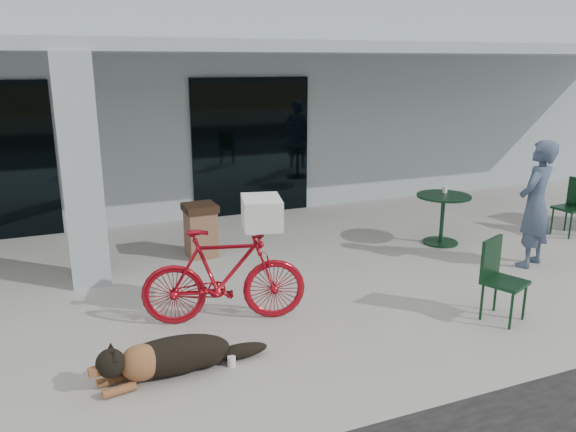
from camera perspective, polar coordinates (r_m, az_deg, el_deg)
name	(u,v)px	position (r m, az deg, el deg)	size (l,w,h in m)	color
ground	(245,334)	(6.54, -4.43, -11.85)	(80.00, 80.00, 0.00)	#A19E98
building	(131,94)	(14.17, -15.62, 11.89)	(22.00, 7.00, 4.50)	#9EADB3
storefront_glass_right	(251,147)	(11.23, -3.74, 7.00)	(2.40, 0.06, 2.70)	black
column	(81,173)	(7.98, -20.28, 4.13)	(0.50, 0.50, 3.12)	#9EADB3
overhang	(168,47)	(9.31, -12.06, 16.46)	(22.00, 2.80, 0.18)	#9EADB3
bicycle	(224,276)	(6.63, -6.50, -6.05)	(0.54, 1.92, 1.15)	maroon
laundry_basket	(262,212)	(6.42, -2.69, 0.37)	(0.58, 0.43, 0.35)	white
dog	(173,353)	(5.79, -11.56, -13.52)	(1.31, 0.44, 0.44)	black
cup_near_dog	(232,361)	(5.91, -5.76, -14.48)	(0.08, 0.08, 0.11)	white
cafe_table_far	(442,219)	(9.80, 15.38, -0.33)	(0.90, 0.90, 0.84)	#12341C
cafe_chair_far_a	(505,281)	(7.13, 21.21, -6.21)	(0.44, 0.49, 0.98)	#12341C
cafe_chair_far_b	(570,207)	(11.07, 26.73, 0.78)	(0.46, 0.50, 1.01)	#12341C
person	(535,204)	(9.06, 23.84, 1.10)	(0.70, 0.46, 1.91)	#3D4E67
cup_on_table	(445,190)	(9.86, 15.65, 2.61)	(0.08, 0.08, 0.11)	white
trash_receptacle	(201,230)	(8.95, -8.85, -1.44)	(0.50, 0.50, 0.85)	brown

